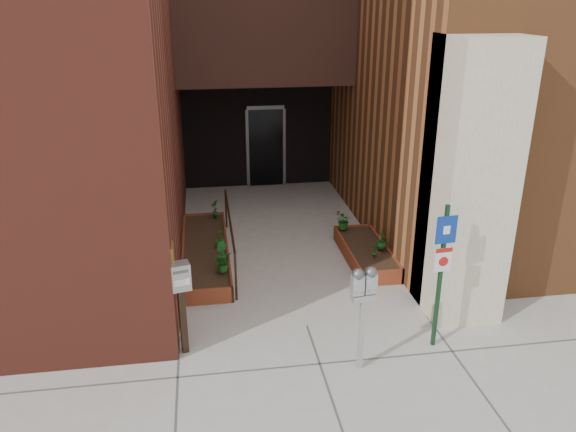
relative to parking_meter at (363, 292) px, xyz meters
name	(u,v)px	position (x,y,z in m)	size (l,w,h in m)	color
ground	(307,326)	(-0.54, 1.16, -1.22)	(80.00, 80.00, 0.00)	#9E9991
planter_left	(206,253)	(-2.09, 3.86, -1.09)	(0.90, 3.60, 0.30)	maroon
planter_right	(366,253)	(1.06, 3.36, -1.08)	(0.80, 2.20, 0.30)	maroon
handrail	(230,224)	(-1.59, 3.81, -0.47)	(0.04, 3.34, 0.90)	black
parking_meter	(363,292)	(0.00, 0.00, 0.00)	(0.36, 0.19, 1.57)	#B0B0B3
sign_post	(442,262)	(1.25, 0.36, 0.16)	(0.31, 0.08, 2.25)	#133419
payment_dropbox	(181,289)	(-2.44, 0.77, -0.18)	(0.33, 0.27, 1.45)	black
shrub_left_a	(223,262)	(-1.79, 2.70, -0.74)	(0.31, 0.31, 0.35)	#1B5719
shrub_left_b	(222,253)	(-1.79, 3.02, -0.72)	(0.22, 0.22, 0.40)	#19591F
shrub_left_c	(220,238)	(-1.79, 3.77, -0.74)	(0.20, 0.20, 0.35)	#265217
shrub_left_d	(215,209)	(-1.84, 5.37, -0.72)	(0.21, 0.21, 0.40)	#18561D
shrub_right_a	(382,240)	(1.31, 3.19, -0.74)	(0.20, 0.20, 0.35)	#185419
shrub_right_b	(375,250)	(1.08, 2.86, -0.77)	(0.15, 0.15, 0.29)	#235217
shrub_right_c	(343,221)	(0.81, 4.26, -0.73)	(0.34, 0.34, 0.38)	#175017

